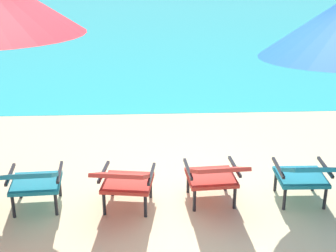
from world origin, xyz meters
TOP-DOWN VIEW (x-y plane):
  - ground_plane at (0.00, 4.00)m, footprint 40.00×40.00m
  - ocean_band at (0.00, 12.19)m, footprint 40.00×18.00m
  - lounge_chair_far_left at (-1.43, 0.07)m, footprint 0.59×0.91m
  - lounge_chair_near_left at (-0.48, 0.03)m, footprint 0.66×0.94m
  - lounge_chair_near_right at (0.47, 0.11)m, footprint 0.60×0.91m
  - lounge_chair_far_right at (1.44, 0.07)m, footprint 0.56×0.88m

SIDE VIEW (x-z plane):
  - ground_plane at x=0.00m, z-range 0.00..0.00m
  - ocean_band at x=0.00m, z-range 0.00..0.01m
  - lounge_chair_far_left at x=-1.43m, z-range 0.06..0.75m
  - lounge_chair_near_left at x=-0.48m, z-range 0.06..0.75m
  - lounge_chair_near_right at x=0.47m, z-range 0.06..0.75m
  - lounge_chair_far_right at x=1.44m, z-range 0.06..0.75m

